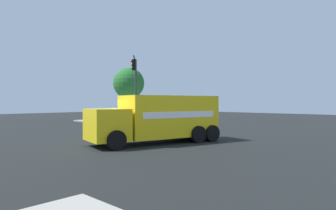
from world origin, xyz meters
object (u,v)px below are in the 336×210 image
(delivery_truck, at_px, (159,118))
(traffic_light_primary, at_px, (135,81))
(pedestrian_near_corner, at_px, (123,112))
(shade_tree_near, at_px, (129,83))

(delivery_truck, bearing_deg, traffic_light_primary, -123.11)
(traffic_light_primary, relative_size, pedestrian_near_corner, 3.82)
(delivery_truck, distance_m, traffic_light_primary, 11.29)
(pedestrian_near_corner, height_order, shade_tree_near, shade_tree_near)
(traffic_light_primary, bearing_deg, delivery_truck, 56.89)
(delivery_truck, relative_size, pedestrian_near_corner, 4.77)
(pedestrian_near_corner, relative_size, shade_tree_near, 0.26)
(traffic_light_primary, height_order, pedestrian_near_corner, traffic_light_primary)
(delivery_truck, relative_size, shade_tree_near, 1.22)
(delivery_truck, distance_m, shade_tree_near, 20.77)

